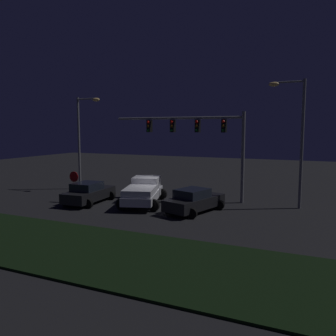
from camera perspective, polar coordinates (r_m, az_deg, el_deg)
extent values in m
plane|color=black|center=(24.35, -2.16, -6.05)|extent=(80.00, 80.00, 0.00)
cube|color=black|center=(16.68, -16.95, -12.12)|extent=(23.66, 5.93, 0.10)
cube|color=silver|center=(24.28, -4.10, -4.48)|extent=(3.50, 5.75, 0.55)
cube|color=silver|center=(25.31, -3.60, -2.41)|extent=(2.32, 2.36, 0.85)
cube|color=black|center=(25.29, -3.61, -2.13)|extent=(2.13, 1.97, 0.51)
cube|color=silver|center=(23.14, -4.62, -3.76)|extent=(2.72, 3.45, 0.45)
cylinder|color=black|center=(26.40, -5.50, -4.20)|extent=(0.80, 0.22, 0.80)
cylinder|color=black|center=(26.05, -1.05, -4.32)|extent=(0.80, 0.22, 0.80)
cylinder|color=black|center=(22.70, -7.60, -6.00)|extent=(0.80, 0.22, 0.80)
cylinder|color=black|center=(22.28, -2.43, -6.19)|extent=(0.80, 0.22, 0.80)
cube|color=black|center=(25.40, -12.89, -4.28)|extent=(2.04, 4.49, 0.70)
cube|color=black|center=(25.09, -13.24, -2.98)|extent=(1.71, 2.08, 0.55)
cylinder|color=black|center=(27.18, -12.74, -4.20)|extent=(0.64, 0.22, 0.64)
cylinder|color=black|center=(26.22, -9.38, -4.51)|extent=(0.64, 0.22, 0.64)
cylinder|color=black|center=(24.80, -16.58, -5.34)|extent=(0.64, 0.22, 0.64)
cylinder|color=black|center=(23.74, -13.03, -5.76)|extent=(0.64, 0.22, 0.64)
cube|color=black|center=(22.22, 4.41, -5.68)|extent=(3.02, 4.74, 0.70)
cube|color=black|center=(21.90, 4.03, -4.19)|extent=(2.12, 2.38, 0.55)
cylinder|color=black|center=(23.99, 4.78, -5.48)|extent=(0.64, 0.22, 0.64)
cylinder|color=black|center=(22.97, 8.50, -6.07)|extent=(0.64, 0.22, 0.64)
cylinder|color=black|center=(21.71, 0.06, -6.74)|extent=(0.64, 0.22, 0.64)
cylinder|color=black|center=(20.58, 3.96, -7.50)|extent=(0.64, 0.22, 0.64)
cylinder|color=slate|center=(24.99, 12.26, 1.67)|extent=(0.24, 0.24, 6.50)
cylinder|color=slate|center=(26.42, 1.41, 8.26)|extent=(10.20, 0.18, 0.18)
cube|color=black|center=(25.22, 9.25, 6.89)|extent=(0.32, 0.44, 0.95)
sphere|color=red|center=(25.00, 9.13, 7.59)|extent=(0.22, 0.22, 0.22)
sphere|color=#59380A|center=(25.00, 9.12, 6.90)|extent=(0.22, 0.22, 0.22)
sphere|color=#0C4719|center=(25.00, 9.10, 6.21)|extent=(0.22, 0.22, 0.22)
cube|color=black|center=(25.80, 4.92, 6.94)|extent=(0.32, 0.44, 0.95)
sphere|color=red|center=(25.59, 4.76, 7.62)|extent=(0.22, 0.22, 0.22)
sphere|color=#59380A|center=(25.59, 4.75, 6.95)|extent=(0.22, 0.22, 0.22)
sphere|color=#0C4719|center=(25.59, 4.74, 6.28)|extent=(0.22, 0.22, 0.22)
cube|color=black|center=(26.52, 0.80, 6.96)|extent=(0.32, 0.44, 0.95)
sphere|color=red|center=(26.32, 0.61, 7.61)|extent=(0.22, 0.22, 0.22)
sphere|color=#59380A|center=(26.31, 0.60, 6.96)|extent=(0.22, 0.22, 0.22)
sphere|color=#0C4719|center=(26.31, 0.60, 6.31)|extent=(0.22, 0.22, 0.22)
cube|color=black|center=(27.37, -3.08, 6.93)|extent=(0.32, 0.44, 0.95)
sphere|color=red|center=(27.17, -3.30, 7.57)|extent=(0.22, 0.22, 0.22)
sphere|color=#59380A|center=(27.17, -3.30, 6.93)|extent=(0.22, 0.22, 0.22)
sphere|color=#0C4719|center=(27.17, -3.30, 6.30)|extent=(0.22, 0.22, 0.22)
cylinder|color=slate|center=(31.17, -14.49, 3.90)|extent=(0.20, 0.20, 7.97)
cylinder|color=slate|center=(30.67, -13.28, 11.06)|extent=(1.90, 0.12, 0.12)
ellipsoid|color=#F9CC72|center=(30.10, -11.81, 11.00)|extent=(0.70, 0.44, 0.30)
cylinder|color=slate|center=(24.25, 21.26, 3.58)|extent=(0.20, 0.20, 8.48)
cylinder|color=slate|center=(24.48, 19.39, 13.28)|extent=(1.90, 0.12, 0.12)
ellipsoid|color=#F9CC72|center=(24.57, 17.11, 13.10)|extent=(0.70, 0.44, 0.30)
cylinder|color=slate|center=(25.91, -15.20, -3.04)|extent=(0.07, 0.07, 2.20)
cylinder|color=#B20C0F|center=(25.78, -15.29, -1.40)|extent=(0.76, 0.03, 0.76)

